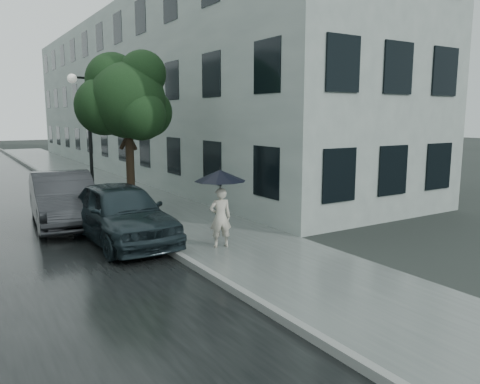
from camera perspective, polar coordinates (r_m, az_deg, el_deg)
ground at (r=10.37m, az=4.12°, el=-8.87°), size 120.00×120.00×0.00m
sidewalk at (r=21.09m, az=-14.91°, el=0.20°), size 3.50×60.00×0.01m
kerb_near at (r=20.63m, az=-19.76°, el=-0.04°), size 0.15×60.00×0.15m
building_near at (r=29.70m, az=-9.87°, el=11.63°), size 7.02×36.00×9.00m
pedestrian at (r=11.53m, az=-2.41°, el=-3.12°), size 0.62×0.49×1.49m
umbrella at (r=11.37m, az=-2.45°, el=2.03°), size 1.33×1.33×1.04m
street_tree at (r=16.18m, az=-13.64°, el=10.91°), size 3.26×2.96×5.35m
lamp_post at (r=17.62m, az=-18.31°, el=7.04°), size 0.84×0.41×4.64m
car_near at (r=12.37m, az=-14.32°, el=-2.42°), size 1.97×4.58×1.54m
car_far at (r=14.91m, az=-20.76°, el=-0.75°), size 2.05×4.84×1.55m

